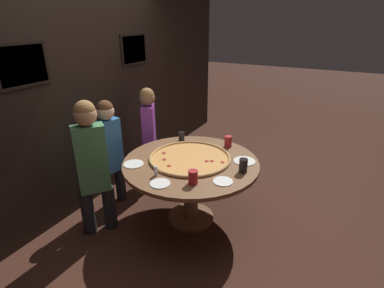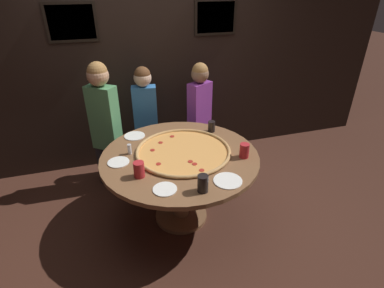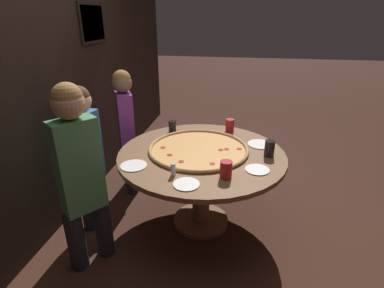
# 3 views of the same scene
# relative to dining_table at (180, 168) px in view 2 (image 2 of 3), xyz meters

# --- Properties ---
(ground_plane) EXTENTS (24.00, 24.00, 0.00)m
(ground_plane) POSITION_rel_dining_table_xyz_m (0.00, 0.00, -0.59)
(ground_plane) COLOR #422319
(back_wall) EXTENTS (6.40, 0.08, 2.60)m
(back_wall) POSITION_rel_dining_table_xyz_m (0.00, 1.32, 0.71)
(back_wall) COLOR black
(back_wall) RESTS_ON ground_plane
(dining_table) EXTENTS (1.44, 1.44, 0.74)m
(dining_table) POSITION_rel_dining_table_xyz_m (0.00, 0.00, 0.00)
(dining_table) COLOR brown
(dining_table) RESTS_ON ground_plane
(giant_pizza) EXTENTS (0.88, 0.88, 0.03)m
(giant_pizza) POSITION_rel_dining_table_xyz_m (0.04, 0.03, 0.16)
(giant_pizza) COLOR #E0994C
(giant_pizza) RESTS_ON dining_table
(drink_cup_front_edge) EXTENTS (0.09, 0.09, 0.13)m
(drink_cup_front_edge) POSITION_rel_dining_table_xyz_m (0.54, -0.21, 0.21)
(drink_cup_front_edge) COLOR #B22328
(drink_cup_front_edge) RESTS_ON dining_table
(drink_cup_far_right) EXTENTS (0.09, 0.09, 0.13)m
(drink_cup_far_right) POSITION_rel_dining_table_xyz_m (-0.40, -0.24, 0.21)
(drink_cup_far_right) COLOR #B22328
(drink_cup_far_right) RESTS_ON dining_table
(drink_cup_beside_pizza) EXTENTS (0.08, 0.08, 0.14)m
(drink_cup_beside_pizza) POSITION_rel_dining_table_xyz_m (0.03, -0.57, 0.22)
(drink_cup_beside_pizza) COLOR black
(drink_cup_beside_pizza) RESTS_ON dining_table
(drink_cup_by_shaker) EXTENTS (0.07, 0.07, 0.11)m
(drink_cup_by_shaker) POSITION_rel_dining_table_xyz_m (0.44, 0.36, 0.20)
(drink_cup_by_shaker) COLOR black
(drink_cup_by_shaker) RESTS_ON dining_table
(white_plate_left_side) EXTENTS (0.19, 0.19, 0.01)m
(white_plate_left_side) POSITION_rel_dining_table_xyz_m (-0.24, -0.47, 0.15)
(white_plate_left_side) COLOR white
(white_plate_left_side) RESTS_ON dining_table
(white_plate_right_side) EXTENTS (0.21, 0.21, 0.01)m
(white_plate_right_side) POSITION_rel_dining_table_xyz_m (-0.35, 0.49, 0.15)
(white_plate_right_side) COLOR white
(white_plate_right_side) RESTS_ON dining_table
(white_plate_beside_cup) EXTENTS (0.19, 0.19, 0.01)m
(white_plate_beside_cup) POSITION_rel_dining_table_xyz_m (-0.55, 0.03, 0.15)
(white_plate_beside_cup) COLOR white
(white_plate_beside_cup) RESTS_ON dining_table
(white_plate_near_front) EXTENTS (0.23, 0.23, 0.01)m
(white_plate_near_front) POSITION_rel_dining_table_xyz_m (0.26, -0.51, 0.15)
(white_plate_near_front) COLOR white
(white_plate_near_front) RESTS_ON dining_table
(condiment_shaker) EXTENTS (0.04, 0.04, 0.10)m
(condiment_shaker) POSITION_rel_dining_table_xyz_m (-0.43, 0.15, 0.20)
(condiment_shaker) COLOR silver
(condiment_shaker) RESTS_ON dining_table
(diner_far_left) EXTENTS (0.36, 0.33, 1.45)m
(diner_far_left) POSITION_rel_dining_table_xyz_m (-0.62, 0.79, 0.23)
(diner_far_left) COLOR #232328
(diner_far_left) RESTS_ON ground_plane
(diner_centre_back) EXTENTS (0.35, 0.27, 1.34)m
(diner_centre_back) POSITION_rel_dining_table_xyz_m (0.48, 0.88, 0.17)
(diner_centre_back) COLOR #232328
(diner_centre_back) RESTS_ON ground_plane
(diner_side_right) EXTENTS (0.34, 0.20, 1.31)m
(diner_side_right) POSITION_rel_dining_table_xyz_m (-0.15, 0.99, 0.15)
(diner_side_right) COLOR #232328
(diner_side_right) RESTS_ON ground_plane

